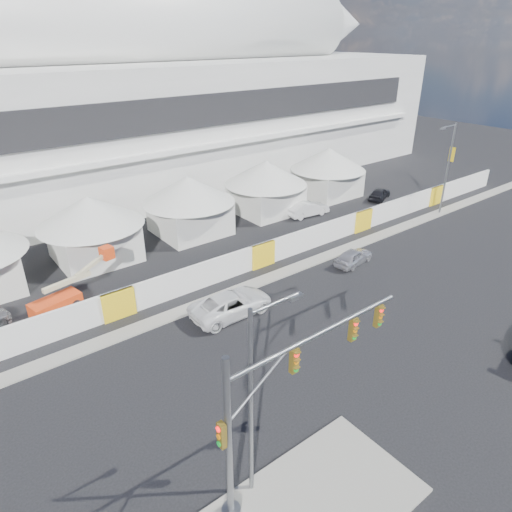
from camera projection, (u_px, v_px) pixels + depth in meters
ground at (347, 403)px, 23.10m from camera, size 160.00×160.00×0.00m
far_curb at (392, 231)px, 42.94m from camera, size 80.00×1.20×0.12m
stadium at (137, 103)px, 53.17m from camera, size 80.00×24.80×21.98m
tent_row at (143, 211)px, 39.01m from camera, size 53.40×8.40×5.40m
hoarding_fence at (262, 255)px, 36.24m from camera, size 70.00×0.25×2.00m
scaffold_tower at (377, 110)px, 71.30m from camera, size 4.40×4.40×12.00m
sedan_silver at (354, 257)px, 36.70m from camera, size 2.08×4.02×1.31m
pickup_curb at (231, 304)px, 30.06m from camera, size 2.65×5.69×1.58m
lot_car_a at (308, 209)px, 46.44m from camera, size 2.07×4.73×1.51m
lot_car_b at (380, 194)px, 51.06m from camera, size 2.81×4.16×1.31m
traffic_mast at (269, 413)px, 16.73m from camera, size 8.84×0.74×7.61m
streetlight_median at (256, 392)px, 16.61m from camera, size 2.39×0.24×8.62m
streetlight_curb at (448, 163)px, 44.86m from camera, size 2.72×0.61×9.18m
boom_lift at (64, 297)px, 30.68m from camera, size 6.52×2.09×3.23m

